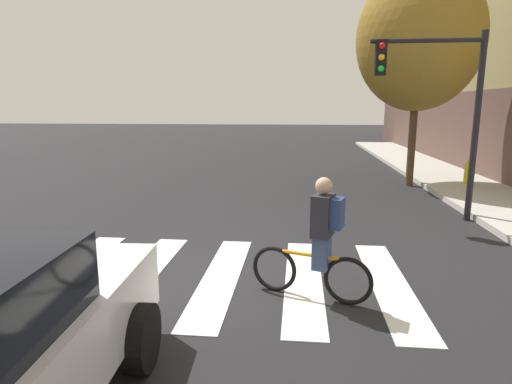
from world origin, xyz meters
name	(u,v)px	position (x,y,z in m)	size (l,w,h in m)	color
ground_plane	(202,276)	(0.00, 0.00, 0.00)	(120.00, 120.00, 0.00)	black
crosswalk_stripes	(181,275)	(-0.34, 0.00, 0.01)	(6.88, 3.49, 0.01)	silver
cyclist	(320,240)	(1.75, -0.62, 0.84)	(1.64, 0.61, 1.69)	black
traffic_light_near	(440,94)	(4.54, 3.89, 2.86)	(2.47, 0.28, 4.20)	black
fire_hydrant	(468,172)	(6.87, 7.99, 0.53)	(0.33, 0.22, 0.78)	gold
street_tree_near	(419,39)	(5.15, 8.34, 4.68)	(3.90, 3.90, 6.93)	#4C3823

